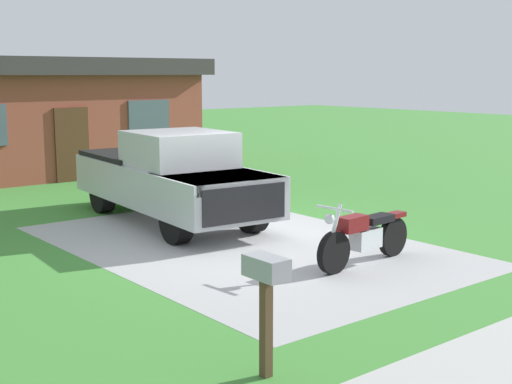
{
  "coord_description": "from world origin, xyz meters",
  "views": [
    {
      "loc": [
        -7.52,
        -9.67,
        3.05
      ],
      "look_at": [
        0.43,
        0.18,
        0.9
      ],
      "focal_mm": 49.21,
      "sensor_mm": 36.0,
      "label": 1
    }
  ],
  "objects_px": {
    "pickup_truck": "(169,176)",
    "neighbor_house": "(36,114)",
    "motorcycle": "(364,236)",
    "mailbox": "(266,284)"
  },
  "relations": [
    {
      "from": "motorcycle",
      "to": "mailbox",
      "type": "bearing_deg",
      "value": -150.02
    },
    {
      "from": "mailbox",
      "to": "motorcycle",
      "type": "bearing_deg",
      "value": 29.98
    },
    {
      "from": "motorcycle",
      "to": "mailbox",
      "type": "height_order",
      "value": "mailbox"
    },
    {
      "from": "motorcycle",
      "to": "neighbor_house",
      "type": "bearing_deg",
      "value": 89.44
    },
    {
      "from": "neighbor_house",
      "to": "motorcycle",
      "type": "bearing_deg",
      "value": -90.56
    },
    {
      "from": "pickup_truck",
      "to": "neighbor_house",
      "type": "bearing_deg",
      "value": 85.18
    },
    {
      "from": "pickup_truck",
      "to": "motorcycle",
      "type": "bearing_deg",
      "value": -82.77
    },
    {
      "from": "pickup_truck",
      "to": "mailbox",
      "type": "bearing_deg",
      "value": -114.98
    },
    {
      "from": "neighbor_house",
      "to": "pickup_truck",
      "type": "bearing_deg",
      "value": -94.82
    },
    {
      "from": "motorcycle",
      "to": "mailbox",
      "type": "xyz_separation_m",
      "value": [
        -3.94,
        -2.27,
        0.51
      ]
    }
  ]
}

